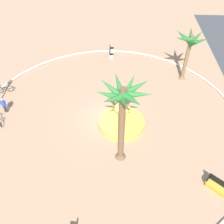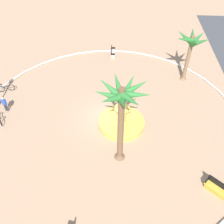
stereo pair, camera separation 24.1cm
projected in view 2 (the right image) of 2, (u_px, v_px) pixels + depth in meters
The scene contains 10 objects.
ground_plane at pixel (108, 118), 22.00m from camera, with size 80.00×80.00×0.00m, color tan.
plaza_curb at pixel (108, 117), 21.93m from camera, with size 23.88×23.88×0.20m, color silver.
fountain at pixel (122, 122), 21.23m from camera, with size 4.03×4.03×2.02m.
palm_tree_near_fountain at pixel (191, 45), 23.60m from camera, with size 3.54×3.41×5.25m.
palm_tree_by_curb at pixel (122, 104), 15.14m from camera, with size 3.56×3.62×6.99m.
bench_east at pixel (216, 189), 16.59m from camera, with size 1.41×1.55×1.00m.
bench_west at pixel (113, 53), 29.64m from camera, with size 1.61×0.53×1.00m.
bicycle_red_frame at pixel (6, 88), 24.57m from camera, with size 0.65×1.65×0.94m.
bicycle_by_lamppost at pixel (0, 118), 21.45m from camera, with size 1.50×0.95×0.94m.
person_cyclist_helmet at pixel (4, 103), 22.11m from camera, with size 0.23×0.53×1.60m.
Camera 2 is at (15.49, 1.36, 15.58)m, focal length 39.09 mm.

